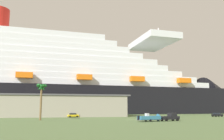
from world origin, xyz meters
The scene contains 8 objects.
ground_plane centered at (0.00, 30.00, 0.00)m, with size 600.00×600.00×0.00m, color #567042.
cruise_ship centered at (-21.29, 72.41, 17.95)m, with size 253.94×39.17×65.97m.
terminal_building centered at (-23.76, 32.40, 4.44)m, with size 66.62×25.18×8.83m.
pickup_truck centered at (7.73, -11.67, 1.04)m, with size 5.85×2.99×2.20m.
small_boat_on_trailer centered at (1.59, -12.69, 0.96)m, with size 8.58×3.23×2.15m.
palm_tree centered at (-26.63, 2.55, 8.61)m, with size 3.14×3.21×10.67m.
parked_car_yellow_taxi centered at (-14.58, 21.94, 0.83)m, with size 4.43×2.49×1.58m.
parked_car_black_coupe centered at (42.47, 11.89, 0.83)m, with size 4.32×2.20×1.58m.
Camera 1 is at (-27.44, -73.74, 3.59)m, focal length 39.73 mm.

